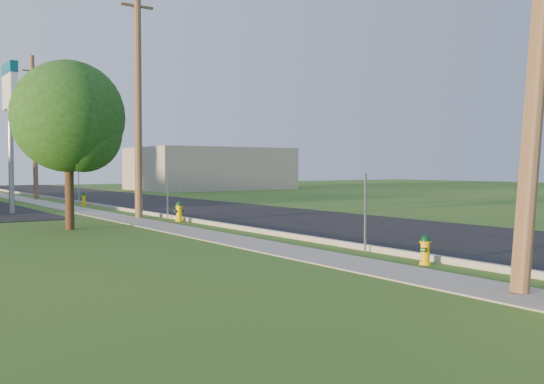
% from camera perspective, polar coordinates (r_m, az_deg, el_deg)
% --- Properties ---
extents(ground_plane, '(140.00, 140.00, 0.00)m').
position_cam_1_polar(ground_plane, '(12.61, 21.19, -7.60)').
color(ground_plane, '#2C561F').
rests_on(ground_plane, ground).
extents(road, '(8.00, 120.00, 0.02)m').
position_cam_1_polar(road, '(22.62, 6.57, -3.09)').
color(road, black).
rests_on(road, ground).
extents(curb, '(0.15, 120.00, 0.15)m').
position_cam_1_polar(curb, '(20.23, -2.03, -3.53)').
color(curb, '#A2A095').
rests_on(curb, ground).
extents(sidewalk, '(1.50, 120.00, 0.03)m').
position_cam_1_polar(sidewalk, '(19.36, -6.42, -3.98)').
color(sidewalk, gray).
rests_on(sidewalk, ground).
extents(utility_pole_near, '(1.40, 0.32, 9.48)m').
position_cam_1_polar(utility_pole_near, '(11.68, 24.01, 15.30)').
color(utility_pole_near, brown).
rests_on(utility_pole_near, ground).
extents(utility_pole_mid, '(1.40, 0.32, 9.80)m').
position_cam_1_polar(utility_pole_mid, '(26.03, -12.51, 8.48)').
color(utility_pole_mid, brown).
rests_on(utility_pole_mid, ground).
extents(utility_pole_far, '(1.40, 0.32, 9.50)m').
position_cam_1_polar(utility_pole_far, '(43.18, -21.49, 5.71)').
color(utility_pole_far, brown).
rests_on(utility_pole_far, ground).
extents(sign_post_near, '(0.05, 0.04, 2.00)m').
position_cam_1_polar(sign_post_near, '(15.41, 8.79, -1.94)').
color(sign_post_near, gray).
rests_on(sign_post_near, ground).
extents(sign_post_mid, '(0.05, 0.04, 2.00)m').
position_cam_1_polar(sign_post_mid, '(25.32, -9.80, -0.28)').
color(sign_post_mid, gray).
rests_on(sign_post_mid, ground).
extents(sign_post_far, '(0.05, 0.04, 2.00)m').
position_cam_1_polar(sign_post_far, '(36.76, -17.74, 0.45)').
color(sign_post_far, gray).
rests_on(sign_post_far, ground).
extents(price_pylon, '(0.34, 2.04, 6.85)m').
position_cam_1_polar(price_pylon, '(30.24, -23.44, 8.39)').
color(price_pylon, gray).
rests_on(price_pylon, ground).
extents(distant_building, '(14.00, 10.00, 4.00)m').
position_cam_1_polar(distant_building, '(59.19, -5.86, 2.19)').
color(distant_building, gray).
rests_on(distant_building, ground).
extents(tree_verge, '(3.82, 3.82, 5.79)m').
position_cam_1_polar(tree_verge, '(21.91, -18.31, 6.37)').
color(tree_verge, '#372416').
rests_on(tree_verge, ground).
extents(hydrant_near, '(0.34, 0.31, 0.67)m').
position_cam_1_polar(hydrant_near, '(13.78, 14.23, -5.30)').
color(hydrant_near, '#EAAD05').
rests_on(hydrant_near, ground).
extents(hydrant_mid, '(0.41, 0.37, 0.80)m').
position_cam_1_polar(hydrant_mid, '(24.24, -8.74, -1.83)').
color(hydrant_mid, '#FCBC00').
rests_on(hydrant_mid, ground).
extents(hydrant_far, '(0.39, 0.35, 0.75)m').
position_cam_1_polar(hydrant_far, '(35.36, -17.30, -0.65)').
color(hydrant_far, '#E0BE0B').
rests_on(hydrant_far, ground).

